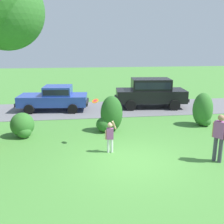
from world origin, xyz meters
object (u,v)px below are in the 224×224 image
at_px(parked_suv, 151,91).
at_px(child_thrower, 110,135).
at_px(parked_sedan, 55,97).
at_px(frisbee, 95,101).
at_px(adult_onlooker, 219,136).

relative_size(parked_suv, child_thrower, 3.77).
height_order(parked_suv, child_thrower, parked_suv).
xyz_separation_m(parked_suv, child_thrower, (-3.62, -7.14, -0.36)).
height_order(parked_sedan, frisbee, frisbee).
relative_size(child_thrower, frisbee, 4.27).
height_order(parked_suv, adult_onlooker, parked_suv).
bearing_deg(child_thrower, frisbee, 117.40).
relative_size(parked_sedan, child_thrower, 3.53).
xyz_separation_m(parked_sedan, child_thrower, (2.60, -7.16, -0.13)).
relative_size(parked_sedan, parked_suv, 0.94).
distance_m(parked_suv, adult_onlooker, 8.48).
xyz_separation_m(child_thrower, adult_onlooker, (3.70, -1.34, 0.27)).
distance_m(frisbee, adult_onlooker, 4.83).
relative_size(frisbee, adult_onlooker, 0.17).
bearing_deg(frisbee, child_thrower, -62.60).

